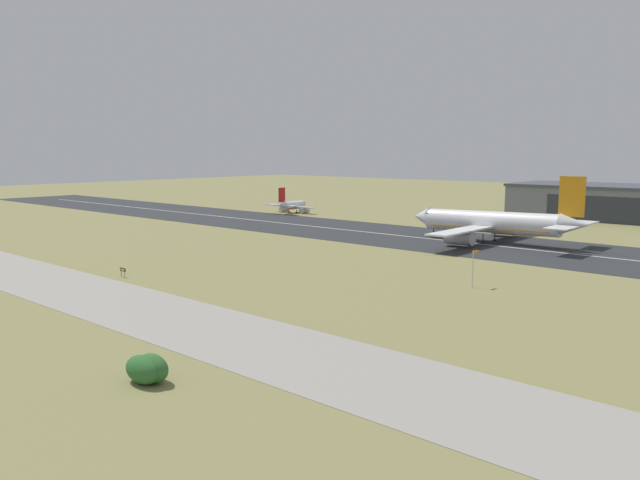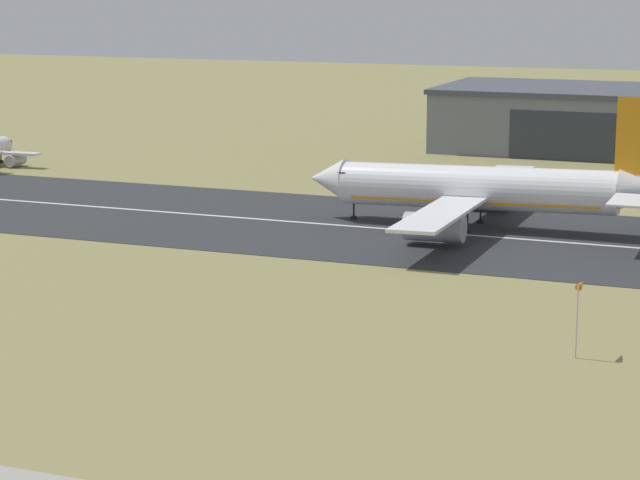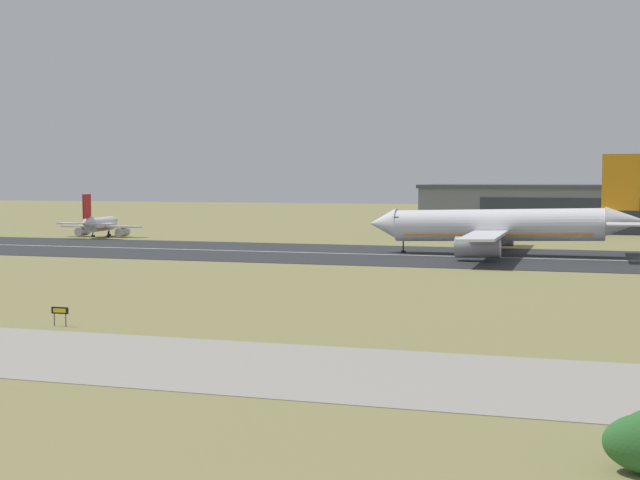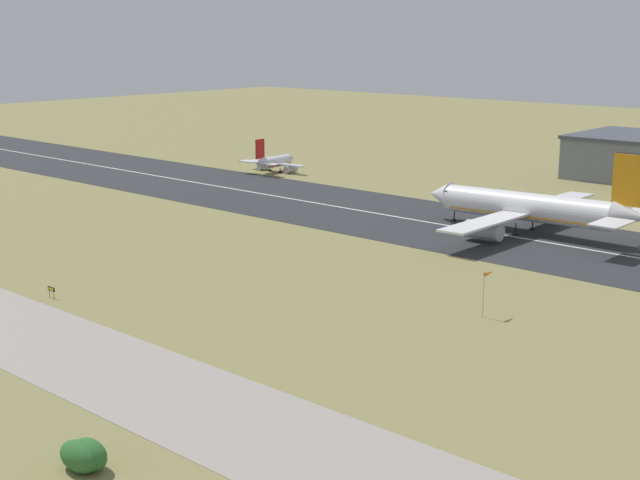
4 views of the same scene
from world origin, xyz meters
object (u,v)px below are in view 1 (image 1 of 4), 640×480
(airplane_landing, at_px, (492,223))
(airplane_parked_centre, at_px, (293,206))
(runway_sign, at_px, (123,270))
(windsock_pole, at_px, (476,254))
(shrub_clump, at_px, (147,369))

(airplane_landing, bearing_deg, airplane_parked_centre, 166.49)
(airplane_landing, height_order, airplane_parked_centre, airplane_landing)
(airplane_parked_centre, bearing_deg, runway_sign, -60.97)
(windsock_pole, bearing_deg, runway_sign, -145.34)
(airplane_parked_centre, distance_m, windsock_pole, 133.29)
(airplane_parked_centre, bearing_deg, windsock_pole, -32.53)
(airplane_parked_centre, relative_size, shrub_clump, 3.87)
(airplane_landing, height_order, runway_sign, airplane_landing)
(airplane_parked_centre, height_order, shrub_clump, airplane_parked_centre)
(airplane_parked_centre, bearing_deg, airplane_landing, -13.51)
(airplane_parked_centre, distance_m, runway_sign, 123.44)
(airplane_parked_centre, height_order, runway_sign, airplane_parked_centre)
(airplane_landing, xyz_separation_m, airplane_parked_centre, (-90.98, 21.86, -2.25))
(airplane_landing, relative_size, windsock_pole, 8.05)
(airplane_parked_centre, relative_size, runway_sign, 10.97)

